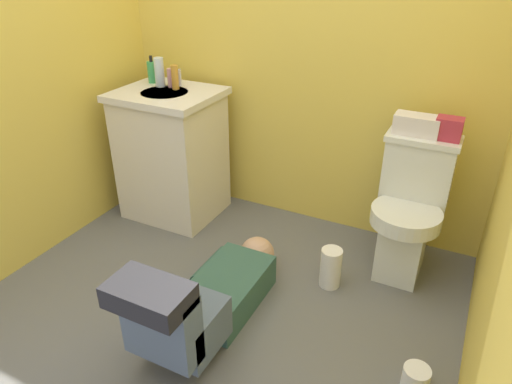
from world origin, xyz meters
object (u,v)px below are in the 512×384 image
(vanity_cabinet, at_px, (172,153))
(bottle_pink, at_px, (171,78))
(soap_dispenser, at_px, (152,72))
(paper_towel_roll, at_px, (331,268))
(toiletry_bag, at_px, (449,129))
(person_plumber, at_px, (206,298))
(toilet_paper_roll, at_px, (416,378))
(faucet, at_px, (179,77))
(tissue_box, at_px, (417,125))
(bottle_clear, at_px, (159,72))
(bottle_amber, at_px, (175,77))
(toilet, at_px, (409,210))

(vanity_cabinet, bearing_deg, bottle_pink, 105.99)
(bottle_pink, bearing_deg, vanity_cabinet, -74.01)
(soap_dispenser, height_order, paper_towel_roll, soap_dispenser)
(bottle_pink, bearing_deg, toiletry_bag, 1.45)
(vanity_cabinet, relative_size, person_plumber, 0.77)
(toilet_paper_roll, bearing_deg, soap_dispenser, 155.39)
(person_plumber, distance_m, soap_dispenser, 1.52)
(person_plumber, bearing_deg, faucet, 127.92)
(tissue_box, height_order, bottle_clear, bottle_clear)
(vanity_cabinet, distance_m, tissue_box, 1.48)
(vanity_cabinet, relative_size, bottle_amber, 5.71)
(toilet, xyz_separation_m, tissue_box, (-0.04, 0.09, 0.43))
(bottle_clear, bearing_deg, toilet, -1.07)
(toiletry_bag, distance_m, bottle_pink, 1.60)
(tissue_box, bearing_deg, faucet, 179.63)
(person_plumber, relative_size, soap_dispenser, 6.42)
(person_plumber, xyz_separation_m, bottle_clear, (-0.85, 0.91, 0.73))
(toilet, bearing_deg, vanity_cabinet, -178.42)
(toilet, relative_size, bottle_pink, 6.73)
(person_plumber, relative_size, bottle_amber, 7.41)
(soap_dispenser, xyz_separation_m, bottle_amber, (0.22, -0.06, 0.00))
(faucet, bearing_deg, toilet_paper_roll, -27.54)
(bottle_amber, xyz_separation_m, toilet_paper_roll, (1.67, -0.80, -0.84))
(bottle_clear, distance_m, paper_towel_roll, 1.53)
(vanity_cabinet, relative_size, bottle_clear, 4.73)
(toilet, distance_m, person_plumber, 1.14)
(toilet, xyz_separation_m, faucet, (-1.47, 0.10, 0.50))
(tissue_box, height_order, bottle_amber, bottle_amber)
(vanity_cabinet, xyz_separation_m, bottle_amber, (0.03, 0.06, 0.47))
(faucet, xyz_separation_m, bottle_pink, (-0.03, -0.05, 0.01))
(tissue_box, relative_size, bottle_pink, 1.97)
(soap_dispenser, bearing_deg, bottle_clear, -27.60)
(vanity_cabinet, height_order, person_plumber, vanity_cabinet)
(bottle_amber, bearing_deg, bottle_clear, 175.72)
(person_plumber, relative_size, paper_towel_roll, 4.86)
(tissue_box, distance_m, toilet_paper_roll, 1.18)
(soap_dispenser, height_order, bottle_pink, soap_dispenser)
(soap_dispenser, bearing_deg, paper_towel_roll, -16.35)
(vanity_cabinet, bearing_deg, toilet, 1.58)
(toilet, xyz_separation_m, soap_dispenser, (-1.66, 0.08, 0.52))
(toilet, height_order, toiletry_bag, toiletry_bag)
(soap_dispenser, distance_m, toilet_paper_roll, 2.23)
(toiletry_bag, bearing_deg, bottle_clear, -177.89)
(toiletry_bag, xyz_separation_m, bottle_clear, (-1.67, -0.06, 0.10))
(person_plumber, height_order, paper_towel_roll, person_plumber)
(vanity_cabinet, distance_m, bottle_clear, 0.50)
(person_plumber, xyz_separation_m, bottle_pink, (-0.79, 0.93, 0.70))
(toilet, height_order, toilet_paper_roll, toilet)
(paper_towel_roll, bearing_deg, toilet_paper_roll, -41.64)
(vanity_cabinet, distance_m, bottle_amber, 0.48)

